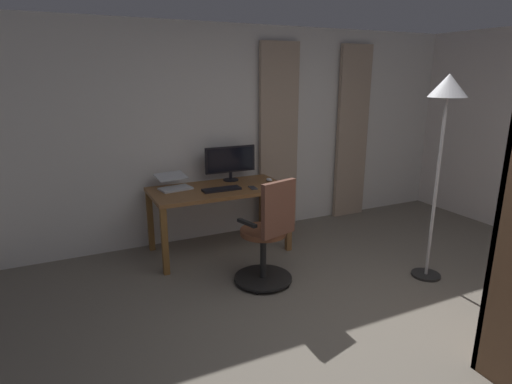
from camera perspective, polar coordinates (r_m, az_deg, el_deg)
The scene contains 13 objects.
ground_plane at distance 3.35m, azimuth 19.99°, elevation -20.86°, with size 8.11×8.11×0.00m, color #6A6257.
back_room_partition at distance 5.21m, azimuth -2.14°, elevation 8.07°, with size 6.23×0.10×2.51m, color silver.
curtain_left_panel at distance 5.96m, azimuth 12.94°, elevation 7.77°, with size 0.48×0.06×2.33m, color tan.
curtain_right_panel at distance 5.33m, azimuth 3.08°, elevation 7.25°, with size 0.52×0.06×2.33m, color tan.
desk at distance 4.67m, azimuth -5.08°, elevation -0.46°, with size 1.49×0.76×0.74m.
office_chair at distance 3.93m, azimuth 1.66°, elevation -6.19°, with size 0.56×0.56×1.04m.
computer_monitor at distance 4.92m, azimuth -3.51°, elevation 4.27°, with size 0.61×0.18×0.40m.
computer_keyboard at distance 4.54m, azimuth -4.70°, elevation 0.38°, with size 0.42×0.14×0.02m, color black.
laptop at distance 4.67m, azimuth -11.12°, elevation 1.09°, with size 0.38×0.37×0.16m.
computer_mouse at distance 4.92m, azimuth 1.80°, elevation 1.69°, with size 0.06×0.10×0.04m, color white.
cell_phone_by_monitor at distance 4.61m, azimuth -0.44°, elevation 0.58°, with size 0.07×0.14×0.01m, color #333338.
cell_phone_face_up at distance 4.74m, azimuth 2.56°, elevation 0.98°, with size 0.07×0.14×0.01m, color black.
floor_lamp at distance 4.18m, azimuth 24.43°, elevation 10.53°, with size 0.34×0.34×1.95m.
Camera 1 is at (2.04, 1.81, 1.94)m, focal length 29.41 mm.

